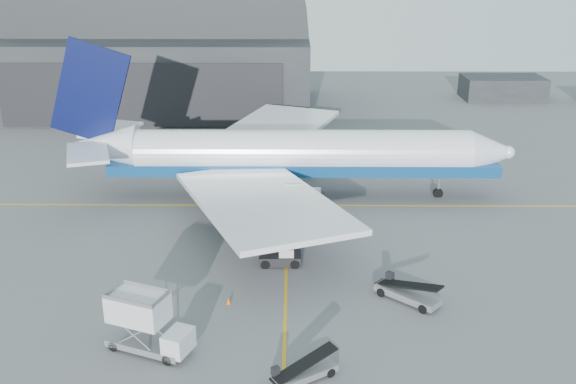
{
  "coord_description": "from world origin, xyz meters",
  "views": [
    {
      "loc": [
        0.57,
        -42.3,
        24.95
      ],
      "look_at": [
        0.09,
        11.99,
        4.5
      ],
      "focal_mm": 40.0,
      "sensor_mm": 36.0,
      "label": 1
    }
  ],
  "objects_px": {
    "catering_truck": "(146,323)",
    "belt_loader_a": "(303,372)",
    "pushback_tug": "(281,257)",
    "airliner": "(284,154)",
    "belt_loader_b": "(407,293)"
  },
  "relations": [
    {
      "from": "pushback_tug",
      "to": "airliner",
      "type": "bearing_deg",
      "value": 88.74
    },
    {
      "from": "airliner",
      "to": "catering_truck",
      "type": "distance_m",
      "value": 30.04
    },
    {
      "from": "catering_truck",
      "to": "pushback_tug",
      "type": "height_order",
      "value": "catering_truck"
    },
    {
      "from": "belt_loader_a",
      "to": "airliner",
      "type": "bearing_deg",
      "value": 60.6
    },
    {
      "from": "pushback_tug",
      "to": "belt_loader_b",
      "type": "bearing_deg",
      "value": -33.07
    },
    {
      "from": "airliner",
      "to": "pushback_tug",
      "type": "relative_size",
      "value": 13.61
    },
    {
      "from": "pushback_tug",
      "to": "belt_loader_a",
      "type": "bearing_deg",
      "value": -85.14
    },
    {
      "from": "catering_truck",
      "to": "belt_loader_a",
      "type": "xyz_separation_m",
      "value": [
        10.31,
        -3.06,
        -1.49
      ]
    },
    {
      "from": "catering_truck",
      "to": "pushback_tug",
      "type": "distance_m",
      "value": 15.44
    },
    {
      "from": "airliner",
      "to": "belt_loader_b",
      "type": "relative_size",
      "value": 9.9
    },
    {
      "from": "pushback_tug",
      "to": "belt_loader_a",
      "type": "relative_size",
      "value": 0.82
    },
    {
      "from": "catering_truck",
      "to": "belt_loader_a",
      "type": "bearing_deg",
      "value": 4.97
    },
    {
      "from": "belt_loader_a",
      "to": "belt_loader_b",
      "type": "xyz_separation_m",
      "value": [
        8.04,
        9.71,
        0.1
      ]
    },
    {
      "from": "belt_loader_a",
      "to": "catering_truck",
      "type": "bearing_deg",
      "value": 131.19
    },
    {
      "from": "catering_truck",
      "to": "belt_loader_b",
      "type": "distance_m",
      "value": 19.57
    }
  ]
}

